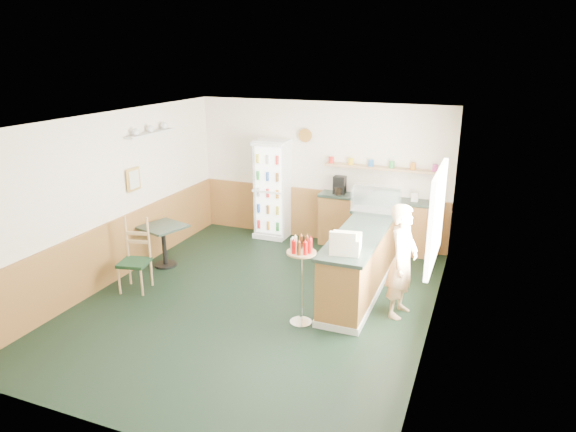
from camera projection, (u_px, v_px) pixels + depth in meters
The scene contains 13 objects.
ground at pixel (256, 302), 7.69m from camera, with size 6.00×6.00×0.00m, color black.
room_envelope at pixel (261, 190), 7.95m from camera, with size 5.04×6.02×2.72m.
service_counter at pixel (363, 260), 8.03m from camera, with size 0.68×3.01×1.01m.
back_counter at pixel (377, 221), 9.59m from camera, with size 2.24×0.42×1.69m.
drinks_fridge at pixel (272, 189), 10.14m from camera, with size 0.64×0.54×1.96m.
display_case at pixel (376, 200), 8.48m from camera, with size 0.78×0.41×0.44m.
cash_register at pixel (346, 243), 6.87m from camera, with size 0.39×0.41×0.23m, color beige.
shopkeeper at pixel (402, 261), 7.08m from camera, with size 0.54×0.39×1.63m, color tan.
condiment_stand at pixel (301, 267), 6.83m from camera, with size 0.40×0.40×1.23m.
newspaper_rack at pixel (339, 254), 8.01m from camera, with size 0.09×0.42×0.68m.
cafe_table at pixel (164, 238), 8.82m from camera, with size 0.84×0.84×0.74m.
cafe_chair at pixel (137, 252), 7.98m from camera, with size 0.51×0.51×1.15m.
dog_doorstop at pixel (324, 277), 8.23m from camera, with size 0.20×0.27×0.25m.
Camera 1 is at (3.00, -6.26, 3.58)m, focal length 32.00 mm.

